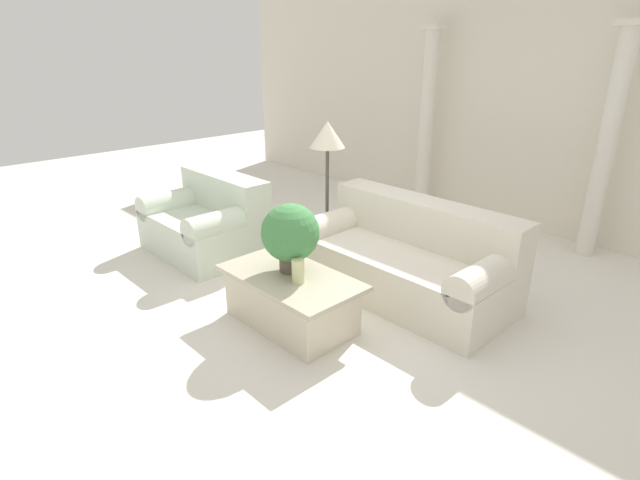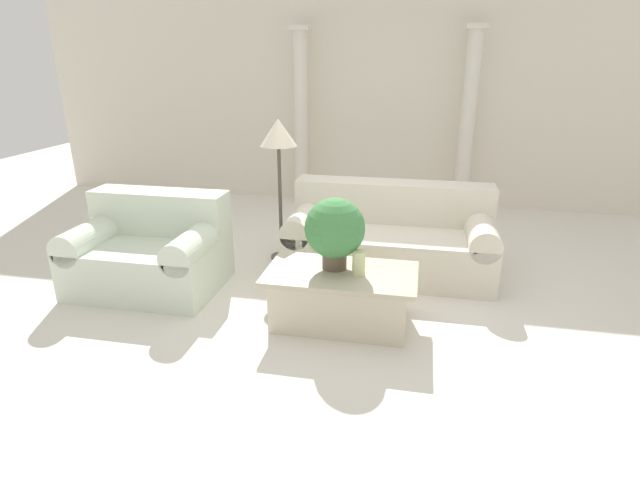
{
  "view_description": "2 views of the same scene",
  "coord_description": "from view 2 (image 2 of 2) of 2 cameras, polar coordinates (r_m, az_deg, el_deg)",
  "views": [
    {
      "loc": [
        2.77,
        -2.84,
        2.17
      ],
      "look_at": [
        -0.02,
        -0.19,
        0.64
      ],
      "focal_mm": 28.0,
      "sensor_mm": 36.0,
      "label": 1
    },
    {
      "loc": [
        0.54,
        -4.03,
        2.0
      ],
      "look_at": [
        -0.22,
        -0.28,
        0.59
      ],
      "focal_mm": 28.0,
      "sensor_mm": 36.0,
      "label": 2
    }
  ],
  "objects": [
    {
      "name": "coffee_table",
      "position": [
        3.96,
        2.42,
        -6.48
      ],
      "size": [
        1.17,
        0.66,
        0.44
      ],
      "color": "beige",
      "rests_on": "ground_plane"
    },
    {
      "name": "pillar_candle",
      "position": [
        3.78,
        4.46,
        -2.68
      ],
      "size": [
        0.1,
        0.1,
        0.19
      ],
      "color": "beige",
      "rests_on": "coffee_table"
    },
    {
      "name": "potted_plant",
      "position": [
        3.82,
        1.7,
        1.2
      ],
      "size": [
        0.47,
        0.47,
        0.56
      ],
      "color": "brown",
      "rests_on": "coffee_table"
    },
    {
      "name": "wall_back",
      "position": [
        7.14,
        7.42,
        16.85
      ],
      "size": [
        10.0,
        0.06,
        3.2
      ],
      "color": "silver",
      "rests_on": "ground_plane"
    },
    {
      "name": "sofa_long",
      "position": [
        4.93,
        8.0,
        0.31
      ],
      "size": [
        1.95,
        0.92,
        0.84
      ],
      "color": "beige",
      "rests_on": "ground_plane"
    },
    {
      "name": "floor_lamp",
      "position": [
        4.96,
        -4.76,
        11.23
      ],
      "size": [
        0.36,
        0.36,
        1.45
      ],
      "color": "#4C473D",
      "rests_on": "ground_plane"
    },
    {
      "name": "ground_plane",
      "position": [
        4.53,
        3.44,
        -6.03
      ],
      "size": [
        16.0,
        16.0,
        0.0
      ],
      "primitive_type": "plane",
      "color": "silver"
    },
    {
      "name": "loveseat",
      "position": [
        4.8,
        -18.77,
        -1.05
      ],
      "size": [
        1.28,
        0.92,
        0.84
      ],
      "color": "silver",
      "rests_on": "ground_plane"
    },
    {
      "name": "column_left",
      "position": [
        7.04,
        -2.15,
        13.81
      ],
      "size": [
        0.26,
        0.26,
        2.38
      ],
      "color": "silver",
      "rests_on": "ground_plane"
    },
    {
      "name": "column_right",
      "position": [
        6.87,
        16.51,
        12.86
      ],
      "size": [
        0.26,
        0.26,
        2.38
      ],
      "color": "silver",
      "rests_on": "ground_plane"
    }
  ]
}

